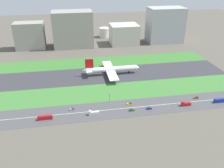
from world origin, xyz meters
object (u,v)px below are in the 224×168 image
(car_1, at_px, (196,98))
(car_3, at_px, (130,104))
(car_4, at_px, (149,108))
(office_tower, at_px, (124,34))
(traffic_light, at_px, (109,98))
(hangar_building, at_px, (73,29))
(cargo_warehouse, at_px, (165,25))
(fuel_tank_centre, at_px, (104,32))
(truck_1, at_px, (186,104))
(bus_1, at_px, (220,100))
(terminal_building, at_px, (30,36))
(truck_0, at_px, (94,113))
(car_2, at_px, (73,109))
(bus_0, at_px, (45,118))
(airliner, at_px, (110,69))
(car_0, at_px, (132,110))
(fuel_tank_west, at_px, (86,34))

(car_1, relative_size, car_3, 1.00)
(car_4, distance_m, office_tower, 193.68)
(traffic_light, xyz_separation_m, hangar_building, (-25.47, 174.01, 21.88))
(cargo_warehouse, bearing_deg, fuel_tank_centre, 153.58)
(truck_1, height_order, bus_1, truck_1)
(traffic_light, bearing_deg, terminal_building, 116.75)
(truck_0, bearing_deg, bus_1, -180.00)
(truck_0, xyz_separation_m, bus_1, (113.67, 0.00, 0.15))
(office_tower, xyz_separation_m, cargo_warehouse, (66.08, 0.00, 11.68))
(truck_1, relative_size, car_2, 1.91)
(car_4, bearing_deg, hangar_building, -73.55)
(bus_0, bearing_deg, truck_1, -180.00)
(car_4, xyz_separation_m, bus_0, (-86.20, 0.00, 0.90))
(airliner, distance_m, car_4, 80.72)
(bus_1, bearing_deg, truck_0, 0.00)
(hangar_building, height_order, cargo_warehouse, cargo_warehouse)
(airliner, distance_m, terminal_building, 151.46)
(car_0, bearing_deg, car_3, -93.94)
(truck_0, bearing_deg, bus_0, -0.00)
(car_4, relative_size, fuel_tank_west, 0.24)
(fuel_tank_centre, bearing_deg, bus_1, -73.62)
(car_2, bearing_deg, airliner, 56.96)
(car_4, relative_size, bus_0, 0.38)
(bus_1, distance_m, fuel_tank_west, 257.87)
(car_1, height_order, bus_0, bus_0)
(car_4, height_order, hangar_building, hangar_building)
(car_0, bearing_deg, fuel_tank_centre, -92.83)
(fuel_tank_centre, bearing_deg, hangar_building, -139.83)
(car_0, height_order, fuel_tank_west, fuel_tank_west)
(bus_1, distance_m, terminal_building, 267.33)
(car_4, distance_m, bus_0, 86.20)
(car_0, relative_size, office_tower, 0.10)
(car_0, distance_m, truck_1, 48.46)
(car_3, bearing_deg, bus_0, -172.07)
(hangar_building, bearing_deg, car_0, -77.78)
(truck_0, relative_size, car_2, 1.91)
(car_3, bearing_deg, airliner, 94.75)
(truck_0, distance_m, car_4, 47.41)
(truck_0, distance_m, fuel_tank_west, 237.35)
(traffic_light, distance_m, fuel_tank_west, 219.05)
(hangar_building, xyz_separation_m, fuel_tank_centre, (53.30, 45.00, -18.19))
(terminal_building, height_order, hangar_building, hangar_building)
(car_0, distance_m, car_4, 15.12)
(hangar_building, distance_m, office_tower, 78.60)
(car_3, height_order, cargo_warehouse, cargo_warehouse)
(car_3, xyz_separation_m, cargo_warehouse, (101.63, 182.00, 25.82))
(car_3, distance_m, car_2, 49.88)
(cargo_warehouse, distance_m, fuel_tank_centre, 102.87)
(airliner, xyz_separation_m, fuel_tank_centre, (16.69, 159.00, 1.75))
(car_1, relative_size, traffic_light, 0.61)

